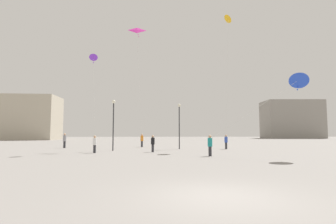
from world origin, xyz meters
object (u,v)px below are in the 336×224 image
person_in_teal (210,144)px  kite_violet_diamond (94,58)px  person_in_grey (65,140)px  building_left_hall (1,121)px  person_in_orange (142,140)px  person_in_blue (226,141)px  building_right_hall (291,120)px  kite_amber_diamond (228,20)px  lamppost_west (113,117)px  kite_magenta_delta (137,32)px  lamppost_east (179,119)px  building_centre_hall (29,118)px  kite_cobalt_diamond (298,80)px  person_in_white (95,143)px  person_in_black (153,143)px

person_in_teal → kite_violet_diamond: bearing=23.2°
person_in_grey → building_left_hall: size_ratio=0.07×
person_in_teal → person_in_orange: bearing=-20.9°
person_in_orange → person_in_blue: bearing=-108.4°
person_in_orange → building_right_hall: 85.41m
kite_amber_diamond → building_left_hall: size_ratio=0.57×
person_in_blue → lamppost_west: size_ratio=0.31×
person_in_orange → kite_magenta_delta: size_ratio=0.13×
building_left_hall → lamppost_east: building_left_hall is taller
person_in_grey → lamppost_east: (13.74, -3.41, 2.45)m
person_in_teal → person_in_grey: person_in_grey is taller
person_in_blue → building_right_hall: building_right_hall is taller
person_in_teal → building_centre_hall: 71.76m
kite_magenta_delta → building_left_hall: size_ratio=0.51×
lamppost_west → lamppost_east: bearing=19.2°
kite_cobalt_diamond → kite_violet_diamond: 17.71m
person_in_white → person_in_grey: bearing=-59.5°
person_in_black → building_left_hall: size_ratio=0.06×
person_in_blue → kite_violet_diamond: kite_violet_diamond is taller
lamppost_west → building_left_hall: bearing=124.6°
kite_magenta_delta → kite_amber_diamond: 10.76m
building_right_hall → kite_cobalt_diamond: bearing=-118.6°
person_in_black → kite_magenta_delta: size_ratio=0.12×
person_in_teal → kite_cobalt_diamond: kite_cobalt_diamond is taller
kite_violet_diamond → person_in_grey: bearing=120.9°
building_right_hall → kite_violet_diamond: bearing=-129.0°
person_in_blue → building_left_hall: bearing=128.7°
kite_cobalt_diamond → building_left_hall: building_left_hall is taller
person_in_white → building_right_hall: size_ratio=0.07×
person_in_white → kite_magenta_delta: size_ratio=0.12×
person_in_orange → kite_magenta_delta: bearing=-175.1°
kite_magenta_delta → building_centre_hall: size_ratio=0.80×
kite_violet_diamond → building_left_hall: size_ratio=0.32×
person_in_grey → kite_magenta_delta: kite_magenta_delta is taller
person_in_grey → lamppost_west: lamppost_west is taller
person_in_black → kite_violet_diamond: (-5.65, -0.38, 7.96)m
person_in_teal → lamppost_west: size_ratio=0.31×
person_in_teal → lamppost_east: lamppost_east is taller
person_in_orange → lamppost_east: bearing=-128.2°
person_in_orange → kite_magenta_delta: kite_magenta_delta is taller
kite_violet_diamond → lamppost_west: size_ratio=1.53×
kite_violet_diamond → person_in_blue: bearing=18.3°
person_in_white → kite_magenta_delta: 14.36m
person_in_black → person_in_white: bearing=-135.3°
kite_cobalt_diamond → building_left_hall: 103.07m
lamppost_east → kite_magenta_delta: bearing=177.2°
person_in_teal → building_right_hall: bearing=-74.5°
building_centre_hall → lamppost_west: 61.08m
person_in_teal → kite_cobalt_diamond: 7.88m
person_in_grey → lamppost_west: bearing=162.6°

